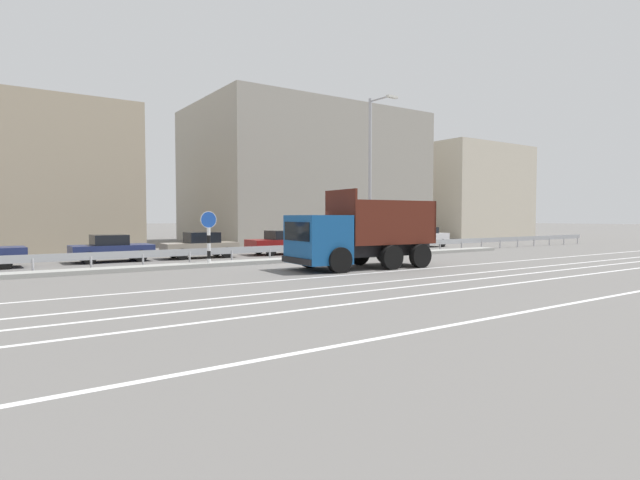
% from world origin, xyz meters
% --- Properties ---
extents(ground_plane, '(320.00, 320.00, 0.00)m').
position_xyz_m(ground_plane, '(0.00, 0.00, 0.00)').
color(ground_plane, '#605E5B').
extents(lane_strip_0, '(59.30, 0.16, 0.01)m').
position_xyz_m(lane_strip_0, '(1.76, -4.17, 0.00)').
color(lane_strip_0, silver).
rests_on(lane_strip_0, ground_plane).
extents(lane_strip_1, '(59.30, 0.16, 0.01)m').
position_xyz_m(lane_strip_1, '(1.76, -6.53, 0.00)').
color(lane_strip_1, silver).
rests_on(lane_strip_1, ground_plane).
extents(lane_strip_2, '(59.30, 0.16, 0.01)m').
position_xyz_m(lane_strip_2, '(1.76, -7.83, 0.00)').
color(lane_strip_2, silver).
rests_on(lane_strip_2, ground_plane).
extents(lane_strip_3, '(59.30, 0.16, 0.01)m').
position_xyz_m(lane_strip_3, '(1.76, -9.31, 0.00)').
color(lane_strip_3, silver).
rests_on(lane_strip_3, ground_plane).
extents(lane_strip_4, '(59.30, 0.16, 0.01)m').
position_xyz_m(lane_strip_4, '(1.76, -12.50, 0.00)').
color(lane_strip_4, silver).
rests_on(lane_strip_4, ground_plane).
extents(median_island, '(32.62, 1.10, 0.18)m').
position_xyz_m(median_island, '(0.00, 2.06, 0.09)').
color(median_island, gray).
rests_on(median_island, ground_plane).
extents(median_guardrail, '(59.30, 0.09, 0.78)m').
position_xyz_m(median_guardrail, '(0.00, 2.93, 0.57)').
color(median_guardrail, '#9EA0A5').
rests_on(median_guardrail, ground_plane).
extents(dump_truck, '(6.78, 3.12, 3.41)m').
position_xyz_m(dump_truck, '(0.96, -2.31, 1.23)').
color(dump_truck, '#144C8C').
rests_on(dump_truck, ground_plane).
extents(median_road_sign, '(0.76, 0.16, 2.50)m').
position_xyz_m(median_road_sign, '(-3.60, 2.06, 1.33)').
color(median_road_sign, white).
rests_on(median_road_sign, ground_plane).
extents(street_lamp_1, '(0.71, 1.90, 8.82)m').
position_xyz_m(street_lamp_1, '(5.94, 1.99, 4.85)').
color(street_lamp_1, '#ADADB2').
rests_on(street_lamp_1, ground_plane).
extents(parked_car_3, '(3.81, 1.95, 1.36)m').
position_xyz_m(parked_car_3, '(-6.75, 7.04, 0.69)').
color(parked_car_3, navy).
rests_on(parked_car_3, ground_plane).
extents(parked_car_4, '(4.01, 1.87, 1.42)m').
position_xyz_m(parked_car_4, '(-2.20, 6.78, 0.70)').
color(parked_car_4, gray).
rests_on(parked_car_4, ground_plane).
extents(parked_car_5, '(4.89, 2.22, 1.43)m').
position_xyz_m(parked_car_5, '(3.15, 6.59, 0.72)').
color(parked_car_5, maroon).
rests_on(parked_car_5, ground_plane).
extents(parked_car_6, '(4.41, 2.01, 1.40)m').
position_xyz_m(parked_car_6, '(9.84, 6.53, 0.73)').
color(parked_car_6, '#335B33').
rests_on(parked_car_6, ground_plane).
extents(parked_car_7, '(4.46, 2.17, 1.48)m').
position_xyz_m(parked_car_7, '(15.01, 6.95, 0.76)').
color(parked_car_7, silver).
rests_on(parked_car_7, ground_plane).
extents(background_building_1, '(20.91, 14.10, 12.37)m').
position_xyz_m(background_building_1, '(14.25, 21.89, 6.18)').
color(background_building_1, gray).
rests_on(background_building_1, ground_plane).
extents(background_building_2, '(13.09, 13.68, 10.41)m').
position_xyz_m(background_building_2, '(35.20, 21.43, 5.21)').
color(background_building_2, beige).
rests_on(background_building_2, ground_plane).
extents(church_tower, '(3.60, 3.60, 12.72)m').
position_xyz_m(church_tower, '(-6.64, 30.36, 5.78)').
color(church_tower, silver).
rests_on(church_tower, ground_plane).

